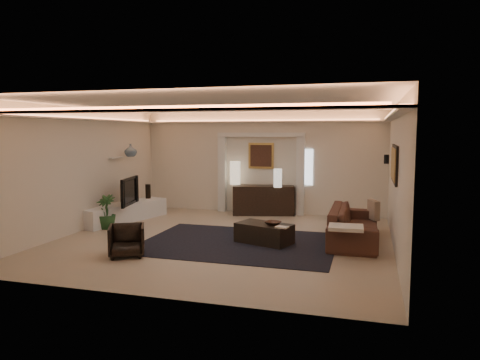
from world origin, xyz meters
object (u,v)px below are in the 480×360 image
(console, at_px, (263,201))
(coffee_table, at_px, (264,234))
(sofa, at_px, (354,224))
(armchair, at_px, (127,241))

(console, bearing_deg, coffee_table, -91.33)
(sofa, height_order, armchair, sofa)
(sofa, height_order, coffee_table, sofa)
(console, xyz_separation_m, coffee_table, (0.77, -3.21, -0.20))
(console, bearing_deg, sofa, -59.22)
(sofa, xyz_separation_m, coffee_table, (-1.80, -0.69, -0.16))
(console, distance_m, coffee_table, 3.30)
(armchair, bearing_deg, console, 45.51)
(sofa, bearing_deg, coffee_table, 110.71)
(console, height_order, sofa, console)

